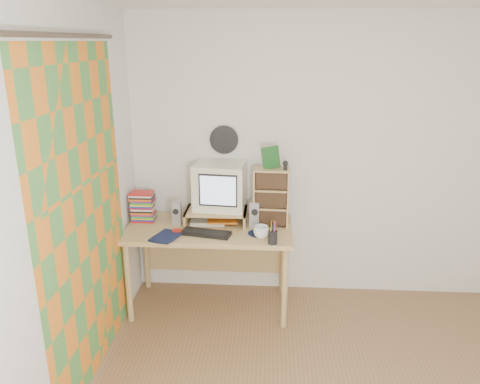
# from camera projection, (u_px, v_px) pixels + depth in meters

# --- Properties ---
(back_wall) EXTENTS (3.50, 0.00, 3.50)m
(back_wall) POSITION_uv_depth(u_px,v_px,m) (330.00, 161.00, 4.09)
(back_wall) COLOR white
(back_wall) RESTS_ON floor
(left_wall) EXTENTS (0.00, 3.50, 3.50)m
(left_wall) POSITION_uv_depth(u_px,v_px,m) (43.00, 234.00, 2.54)
(left_wall) COLOR white
(left_wall) RESTS_ON floor
(curtain) EXTENTS (0.00, 2.20, 2.20)m
(curtain) POSITION_uv_depth(u_px,v_px,m) (86.00, 220.00, 3.02)
(curtain) COLOR orange
(curtain) RESTS_ON left_wall
(wall_disc) EXTENTS (0.25, 0.02, 0.25)m
(wall_disc) POSITION_uv_depth(u_px,v_px,m) (224.00, 140.00, 4.07)
(wall_disc) COLOR black
(wall_disc) RESTS_ON back_wall
(desk) EXTENTS (1.40, 0.70, 0.75)m
(desk) POSITION_uv_depth(u_px,v_px,m) (210.00, 239.00, 4.06)
(desk) COLOR tan
(desk) RESTS_ON floor
(monitor_riser) EXTENTS (0.52, 0.30, 0.12)m
(monitor_riser) POSITION_uv_depth(u_px,v_px,m) (216.00, 213.00, 4.02)
(monitor_riser) COLOR #D6BE70
(monitor_riser) RESTS_ON desk
(crt_monitor) EXTENTS (0.45, 0.45, 0.39)m
(crt_monitor) POSITION_uv_depth(u_px,v_px,m) (220.00, 186.00, 3.99)
(crt_monitor) COLOR white
(crt_monitor) RESTS_ON monitor_riser
(speaker_left) EXTENTS (0.08, 0.08, 0.20)m
(speaker_left) POSITION_uv_depth(u_px,v_px,m) (177.00, 213.00, 3.99)
(speaker_left) COLOR #A7A7AC
(speaker_left) RESTS_ON desk
(speaker_right) EXTENTS (0.09, 0.09, 0.22)m
(speaker_right) POSITION_uv_depth(u_px,v_px,m) (255.00, 214.00, 3.94)
(speaker_right) COLOR #A7A7AC
(speaker_right) RESTS_ON desk
(keyboard) EXTENTS (0.42, 0.21, 0.03)m
(keyboard) POSITION_uv_depth(u_px,v_px,m) (206.00, 233.00, 3.79)
(keyboard) COLOR black
(keyboard) RESTS_ON desk
(dvd_stack) EXTENTS (0.20, 0.14, 0.28)m
(dvd_stack) POSITION_uv_depth(u_px,v_px,m) (143.00, 206.00, 4.05)
(dvd_stack) COLOR brown
(dvd_stack) RESTS_ON desk
(cd_rack) EXTENTS (0.30, 0.17, 0.50)m
(cd_rack) POSITION_uv_depth(u_px,v_px,m) (271.00, 197.00, 3.93)
(cd_rack) COLOR #D6BE70
(cd_rack) RESTS_ON desk
(mug) EXTENTS (0.14, 0.14, 0.10)m
(mug) POSITION_uv_depth(u_px,v_px,m) (261.00, 232.00, 3.73)
(mug) COLOR white
(mug) RESTS_ON desk
(diary) EXTENTS (0.27, 0.24, 0.05)m
(diary) POSITION_uv_depth(u_px,v_px,m) (156.00, 233.00, 3.76)
(diary) COLOR #10193C
(diary) RESTS_ON desk
(mousepad) EXTENTS (0.20, 0.20, 0.00)m
(mousepad) POSITION_uv_depth(u_px,v_px,m) (259.00, 233.00, 3.82)
(mousepad) COLOR #101835
(mousepad) RESTS_ON desk
(pen_cup) EXTENTS (0.08, 0.08, 0.15)m
(pen_cup) POSITION_uv_depth(u_px,v_px,m) (273.00, 235.00, 3.61)
(pen_cup) COLOR black
(pen_cup) RESTS_ON desk
(papers) EXTENTS (0.30, 0.23, 0.04)m
(papers) POSITION_uv_depth(u_px,v_px,m) (214.00, 220.00, 4.05)
(papers) COLOR silver
(papers) RESTS_ON desk
(red_box) EXTENTS (0.08, 0.06, 0.04)m
(red_box) POSITION_uv_depth(u_px,v_px,m) (178.00, 232.00, 3.81)
(red_box) COLOR red
(red_box) RESTS_ON desk
(game_box) EXTENTS (0.14, 0.06, 0.18)m
(game_box) POSITION_uv_depth(u_px,v_px,m) (271.00, 158.00, 3.84)
(game_box) COLOR #17521C
(game_box) RESTS_ON cd_rack
(webcam) EXTENTS (0.05, 0.05, 0.08)m
(webcam) POSITION_uv_depth(u_px,v_px,m) (285.00, 165.00, 3.81)
(webcam) COLOR black
(webcam) RESTS_ON cd_rack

